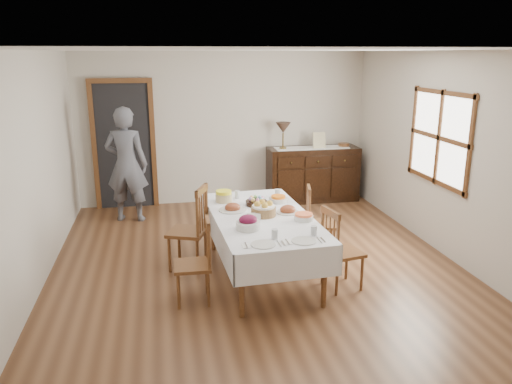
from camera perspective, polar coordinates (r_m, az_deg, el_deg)
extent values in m
plane|color=brown|center=(6.24, 0.18, -8.67)|extent=(6.00, 6.00, 0.00)
cube|color=white|center=(5.69, 0.20, 15.94)|extent=(5.00, 6.00, 0.02)
cube|color=beige|center=(8.74, -3.67, 7.26)|extent=(5.00, 0.02, 2.60)
cube|color=beige|center=(3.08, 11.24, -9.02)|extent=(5.00, 0.02, 2.60)
cube|color=beige|center=(5.89, -24.43, 1.77)|extent=(0.02, 6.00, 2.60)
cube|color=beige|center=(6.77, 21.49, 3.73)|extent=(0.02, 6.00, 2.60)
cube|color=white|center=(6.98, 20.27, 5.85)|extent=(0.02, 1.30, 1.10)
cube|color=brown|center=(6.97, 20.17, 5.85)|extent=(0.03, 1.46, 1.26)
cube|color=black|center=(8.70, -14.82, 5.05)|extent=(0.90, 0.06, 2.10)
cube|color=brown|center=(8.68, -14.83, 5.03)|extent=(1.04, 0.08, 2.18)
cube|color=white|center=(5.81, 0.66, -2.88)|extent=(1.16, 2.18, 0.04)
cylinder|color=brown|center=(5.03, -1.63, -10.65)|extent=(0.06, 0.06, 0.69)
cylinder|color=brown|center=(5.26, 7.83, -9.57)|extent=(0.06, 0.06, 0.69)
cylinder|color=brown|center=(6.70, -4.91, -3.82)|extent=(0.06, 0.06, 0.69)
cylinder|color=brown|center=(6.88, 2.29, -3.27)|extent=(0.06, 0.06, 0.69)
cube|color=white|center=(5.75, -4.61, -4.65)|extent=(0.12, 2.17, 0.33)
cube|color=white|center=(6.00, 5.70, -3.79)|extent=(0.12, 2.17, 0.33)
cube|color=white|center=(4.89, 3.78, -8.38)|extent=(1.11, 0.07, 0.33)
cube|color=white|center=(6.85, -1.55, -1.25)|extent=(1.11, 0.07, 0.33)
cube|color=brown|center=(5.34, -7.28, -8.34)|extent=(0.40, 0.40, 0.04)
cylinder|color=brown|center=(5.57, -8.87, -9.79)|extent=(0.03, 0.03, 0.39)
cylinder|color=brown|center=(5.30, -8.85, -11.21)|extent=(0.03, 0.03, 0.39)
cylinder|color=brown|center=(5.58, -5.65, -9.64)|extent=(0.03, 0.03, 0.39)
cylinder|color=brown|center=(5.30, -5.45, -11.06)|extent=(0.03, 0.03, 0.39)
cylinder|color=brown|center=(5.41, -5.59, -5.09)|extent=(0.04, 0.04, 0.51)
cylinder|color=brown|center=(5.10, -5.37, -6.38)|extent=(0.04, 0.04, 0.51)
cube|color=brown|center=(5.18, -5.55, -3.46)|extent=(0.05, 0.37, 0.07)
cylinder|color=brown|center=(5.34, -5.54, -5.58)|extent=(0.02, 0.02, 0.42)
cylinder|color=brown|center=(5.26, -5.48, -5.90)|extent=(0.02, 0.02, 0.42)
cylinder|color=brown|center=(5.18, -5.42, -6.23)|extent=(0.02, 0.02, 0.42)
cube|color=brown|center=(6.15, -7.86, -4.55)|extent=(0.56, 0.56, 0.04)
cylinder|color=brown|center=(6.44, -8.78, -5.93)|extent=(0.04, 0.04, 0.44)
cylinder|color=brown|center=(6.14, -9.86, -7.10)|extent=(0.04, 0.04, 0.44)
cylinder|color=brown|center=(6.34, -5.77, -6.18)|extent=(0.04, 0.04, 0.44)
cylinder|color=brown|center=(6.03, -6.71, -7.39)|extent=(0.04, 0.04, 0.44)
cylinder|color=brown|center=(6.17, -5.69, -1.58)|extent=(0.04, 0.04, 0.58)
cylinder|color=brown|center=(5.83, -6.71, -2.64)|extent=(0.04, 0.04, 0.58)
cube|color=brown|center=(5.93, -6.25, 0.19)|extent=(0.19, 0.40, 0.08)
cylinder|color=brown|center=(6.09, -5.93, -2.02)|extent=(0.02, 0.02, 0.47)
cylinder|color=brown|center=(6.00, -6.18, -2.28)|extent=(0.02, 0.02, 0.47)
cylinder|color=brown|center=(5.92, -6.44, -2.55)|extent=(0.02, 0.02, 0.47)
cube|color=brown|center=(5.69, 9.90, -6.82)|extent=(0.46, 0.46, 0.04)
cylinder|color=brown|center=(5.73, 12.00, -9.15)|extent=(0.03, 0.03, 0.40)
cylinder|color=brown|center=(5.97, 10.31, -8.00)|extent=(0.03, 0.03, 0.40)
cylinder|color=brown|center=(5.57, 9.24, -9.74)|extent=(0.03, 0.03, 0.40)
cylinder|color=brown|center=(5.82, 7.62, -8.53)|extent=(0.03, 0.03, 0.40)
cylinder|color=brown|center=(5.37, 9.34, -5.16)|extent=(0.04, 0.04, 0.52)
cylinder|color=brown|center=(5.64, 7.58, -4.05)|extent=(0.04, 0.04, 0.52)
cube|color=brown|center=(5.43, 8.53, -2.37)|extent=(0.11, 0.37, 0.07)
cylinder|color=brown|center=(5.44, 8.88, -5.06)|extent=(0.02, 0.02, 0.43)
cylinder|color=brown|center=(5.51, 8.43, -4.78)|extent=(0.02, 0.02, 0.43)
cylinder|color=brown|center=(5.58, 8.00, -4.50)|extent=(0.02, 0.02, 0.43)
cube|color=brown|center=(6.59, 7.45, -3.67)|extent=(0.46, 0.46, 0.04)
cylinder|color=brown|center=(6.53, 8.85, -5.89)|extent=(0.03, 0.03, 0.39)
cylinder|color=brown|center=(6.82, 8.57, -4.94)|extent=(0.03, 0.03, 0.39)
cylinder|color=brown|center=(6.51, 6.14, -5.88)|extent=(0.03, 0.03, 0.39)
cylinder|color=brown|center=(6.79, 5.99, -4.93)|extent=(0.03, 0.03, 0.39)
cylinder|color=brown|center=(6.34, 6.11, -1.99)|extent=(0.04, 0.04, 0.51)
cylinder|color=brown|center=(6.65, 5.94, -1.14)|extent=(0.04, 0.04, 0.51)
cube|color=brown|center=(6.44, 6.07, 0.29)|extent=(0.12, 0.36, 0.07)
cylinder|color=brown|center=(6.42, 6.06, -1.92)|extent=(0.02, 0.02, 0.42)
cylinder|color=brown|center=(6.50, 6.02, -1.71)|extent=(0.02, 0.02, 0.42)
cylinder|color=brown|center=(6.58, 5.97, -1.49)|extent=(0.02, 0.02, 0.42)
cube|color=black|center=(8.96, 6.49, 2.05)|extent=(1.60, 0.53, 0.96)
cube|color=black|center=(8.51, 4.01, 3.37)|extent=(0.45, 0.02, 0.19)
sphere|color=brown|center=(8.49, 4.04, 3.34)|extent=(0.03, 0.03, 0.03)
cube|color=black|center=(8.64, 7.09, 3.48)|extent=(0.45, 0.02, 0.19)
sphere|color=brown|center=(8.62, 7.14, 3.45)|extent=(0.03, 0.03, 0.03)
cube|color=black|center=(8.80, 10.08, 3.58)|extent=(0.45, 0.02, 0.19)
sphere|color=brown|center=(8.78, 10.12, 3.55)|extent=(0.03, 0.03, 0.03)
imported|color=#53555E|center=(7.97, -14.61, 3.46)|extent=(0.67, 0.51, 1.92)
cylinder|color=brown|center=(5.78, 0.85, -2.23)|extent=(0.29, 0.29, 0.10)
cylinder|color=white|center=(5.76, 0.85, -1.65)|extent=(0.26, 0.26, 0.02)
sphere|color=gold|center=(5.76, 1.56, -1.32)|extent=(0.08, 0.08, 0.08)
sphere|color=gold|center=(5.82, 0.71, -1.16)|extent=(0.08, 0.08, 0.08)
sphere|color=gold|center=(5.74, 0.15, -1.40)|extent=(0.08, 0.08, 0.08)
sphere|color=gold|center=(5.68, 1.00, -1.57)|extent=(0.08, 0.08, 0.08)
cylinder|color=black|center=(6.18, 0.05, -1.26)|extent=(0.27, 0.27, 0.06)
ellipsoid|color=pink|center=(6.18, 0.72, -0.75)|extent=(0.05, 0.05, 0.06)
ellipsoid|color=#7FD1F8|center=(6.22, 0.43, -0.63)|extent=(0.05, 0.05, 0.06)
ellipsoid|color=#94DF76|center=(6.23, -0.08, -0.60)|extent=(0.05, 0.05, 0.06)
ellipsoid|color=#EBA246|center=(6.20, -0.52, -0.68)|extent=(0.05, 0.05, 0.06)
ellipsoid|color=#B08BCC|center=(6.15, -0.63, -0.82)|extent=(0.05, 0.05, 0.06)
ellipsoid|color=#FED875|center=(6.11, -0.34, -0.95)|extent=(0.05, 0.05, 0.06)
ellipsoid|color=pink|center=(6.09, 0.18, -0.98)|extent=(0.05, 0.05, 0.06)
ellipsoid|color=#7FD1F8|center=(6.12, 0.62, -0.90)|extent=(0.05, 0.05, 0.06)
cylinder|color=silver|center=(5.99, -2.69, -2.05)|extent=(0.34, 0.34, 0.01)
ellipsoid|color=brown|center=(5.98, -2.70, -1.77)|extent=(0.19, 0.16, 0.11)
cylinder|color=silver|center=(5.91, 3.65, -2.30)|extent=(0.27, 0.27, 0.01)
ellipsoid|color=brown|center=(5.90, 3.66, -2.03)|extent=(0.19, 0.16, 0.11)
cylinder|color=silver|center=(5.35, -0.91, -3.83)|extent=(0.27, 0.27, 0.08)
ellipsoid|color=maroon|center=(5.33, -0.91, -3.19)|extent=(0.20, 0.17, 0.11)
cylinder|color=silver|center=(6.31, 2.56, -0.91)|extent=(0.24, 0.24, 0.05)
cylinder|color=orange|center=(6.30, 2.56, -0.54)|extent=(0.18, 0.18, 0.03)
cylinder|color=tan|center=(6.33, -3.71, -0.65)|extent=(0.21, 0.21, 0.11)
cylinder|color=yellow|center=(6.31, -3.72, -0.02)|extent=(0.20, 0.20, 0.04)
cylinder|color=silver|center=(5.66, 5.47, -2.95)|extent=(0.22, 0.22, 0.05)
cylinder|color=#F86E3D|center=(5.65, 5.48, -2.57)|extent=(0.20, 0.20, 0.02)
cube|color=silver|center=(5.64, -0.25, -2.84)|extent=(0.14, 0.10, 0.07)
cylinder|color=silver|center=(4.93, 0.84, -6.01)|extent=(0.25, 0.25, 0.01)
cube|color=white|center=(4.90, -1.12, -6.18)|extent=(0.09, 0.12, 0.01)
cube|color=#B3B4B8|center=(4.90, -1.12, -6.12)|extent=(0.02, 0.16, 0.01)
cube|color=#B3B4B8|center=(4.96, 2.66, -5.91)|extent=(0.02, 0.18, 0.01)
cube|color=#B3B4B8|center=(4.97, 3.11, -5.87)|extent=(0.02, 0.14, 0.01)
cylinder|color=silver|center=(5.08, 2.15, -4.81)|extent=(0.07, 0.07, 0.10)
cylinder|color=silver|center=(5.04, 5.48, -5.58)|extent=(0.25, 0.25, 0.01)
cube|color=white|center=(5.00, 3.60, -5.76)|extent=(0.09, 0.12, 0.01)
cube|color=#B3B4B8|center=(4.99, 3.60, -5.70)|extent=(0.02, 0.16, 0.01)
cube|color=#B3B4B8|center=(5.09, 7.22, -5.47)|extent=(0.02, 0.18, 0.01)
cube|color=#B3B4B8|center=(5.10, 7.65, -5.43)|extent=(0.02, 0.14, 0.01)
cylinder|color=silver|center=(5.20, 6.62, -4.42)|extent=(0.07, 0.07, 0.10)
cylinder|color=silver|center=(6.46, -2.15, -0.30)|extent=(0.06, 0.06, 0.10)
cylinder|color=silver|center=(6.54, 2.48, -0.12)|extent=(0.07, 0.07, 0.10)
cube|color=white|center=(8.81, 6.38, 5.05)|extent=(1.30, 0.35, 0.01)
cylinder|color=brown|center=(8.68, 3.09, 5.03)|extent=(0.12, 0.12, 0.03)
cylinder|color=brown|center=(8.66, 3.10, 5.94)|extent=(0.02, 0.02, 0.25)
cone|color=#412D22|center=(8.62, 3.12, 7.35)|extent=(0.26, 0.26, 0.18)
cube|color=#C3B88C|center=(8.78, 7.24, 5.88)|extent=(0.22, 0.08, 0.28)
cylinder|color=brown|center=(9.03, 10.00, 5.32)|extent=(0.20, 0.20, 0.06)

